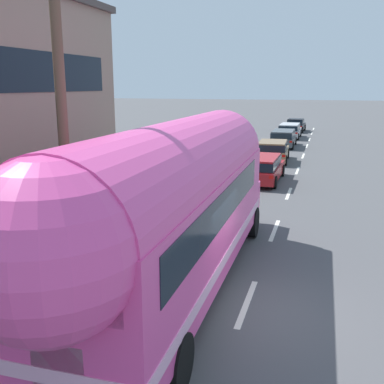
# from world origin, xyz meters

# --- Properties ---
(ground_plane) EXTENTS (300.00, 300.00, 0.00)m
(ground_plane) POSITION_xyz_m (0.00, 0.00, 0.00)
(ground_plane) COLOR #4C4C4F
(lane_markings) EXTENTS (3.65, 80.00, 0.01)m
(lane_markings) POSITION_xyz_m (-2.48, 12.78, 0.00)
(lane_markings) COLOR silver
(lane_markings) RESTS_ON ground
(utility_pole) EXTENTS (1.80, 0.24, 8.50)m
(utility_pole) POSITION_xyz_m (-4.15, -0.37, 4.42)
(utility_pole) COLOR brown
(utility_pole) RESTS_ON ground
(painted_bus) EXTENTS (2.67, 12.55, 4.12)m
(painted_bus) POSITION_xyz_m (-1.75, -0.03, 2.30)
(painted_bus) COLOR #EA4C9E
(painted_bus) RESTS_ON ground
(car_lead) EXTENTS (1.96, 4.67, 1.37)m
(car_lead) POSITION_xyz_m (-1.59, 13.63, 0.79)
(car_lead) COLOR #A5191E
(car_lead) RESTS_ON ground
(car_second) EXTENTS (2.14, 4.43, 1.37)m
(car_second) POSITION_xyz_m (-1.82, 20.18, 0.78)
(car_second) COLOR olive
(car_second) RESTS_ON ground
(car_third) EXTENTS (1.91, 4.68, 1.37)m
(car_third) POSITION_xyz_m (-1.86, 27.68, 0.80)
(car_third) COLOR #474C51
(car_third) RESTS_ON ground
(car_fourth) EXTENTS (2.00, 4.68, 1.37)m
(car_fourth) POSITION_xyz_m (-1.89, 34.19, 0.80)
(car_fourth) COLOR silver
(car_fourth) RESTS_ON ground
(car_fifth) EXTENTS (2.01, 4.47, 1.37)m
(car_fifth) POSITION_xyz_m (-1.79, 40.72, 0.73)
(car_fifth) COLOR black
(car_fifth) RESTS_ON ground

